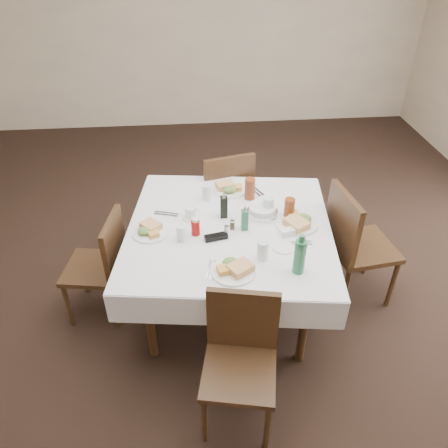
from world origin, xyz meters
name	(u,v)px	position (x,y,z in m)	size (l,w,h in m)	color
ground_plane	(229,287)	(0.00, 0.00, 0.00)	(7.00, 7.00, 0.00)	black
room_shell	(230,82)	(0.00, 0.00, 1.71)	(6.04, 7.04, 2.80)	#BCAB97
dining_table	(229,235)	(-0.02, -0.18, 0.69)	(1.59, 1.59, 0.76)	#311B13
chair_north	(225,193)	(0.03, 0.64, 0.53)	(0.54, 0.54, 0.94)	#311B13
chair_south	(241,351)	(-0.04, -1.05, 0.50)	(0.49, 0.49, 0.88)	#311B13
chair_east	(353,240)	(0.92, -0.16, 0.55)	(0.51, 0.51, 0.97)	#311B13
chair_west	(104,261)	(-0.93, -0.16, 0.49)	(0.47, 0.47, 0.86)	#311B13
meal_north	(229,188)	(0.03, 0.30, 0.78)	(0.27, 0.27, 0.06)	white
meal_south	(234,268)	(-0.04, -0.65, 0.79)	(0.28, 0.28, 0.06)	white
meal_east	(297,222)	(0.46, -0.21, 0.79)	(0.30, 0.30, 0.07)	white
meal_west	(150,230)	(-0.57, -0.21, 0.78)	(0.25, 0.25, 0.06)	white
side_plate_a	(195,206)	(-0.25, 0.10, 0.77)	(0.14, 0.14, 0.01)	white
side_plate_b	(284,247)	(0.31, -0.46, 0.77)	(0.14, 0.14, 0.01)	white
water_n	(207,192)	(-0.15, 0.19, 0.82)	(0.07, 0.07, 0.12)	silver
water_s	(263,250)	(0.15, -0.55, 0.83)	(0.07, 0.07, 0.14)	silver
water_e	(268,206)	(0.27, -0.06, 0.83)	(0.08, 0.08, 0.14)	silver
water_w	(181,233)	(-0.35, -0.31, 0.82)	(0.06, 0.06, 0.11)	silver
iced_tea_a	(250,189)	(0.17, 0.17, 0.85)	(0.08, 0.08, 0.17)	brown
iced_tea_b	(289,208)	(0.42, -0.11, 0.84)	(0.07, 0.07, 0.15)	brown
bread_basket	(262,211)	(0.23, -0.06, 0.80)	(0.22, 0.22, 0.07)	silver
oil_cruet_dark	(224,206)	(-0.05, -0.06, 0.85)	(0.05, 0.05, 0.21)	black
oil_cruet_green	(245,219)	(0.08, -0.22, 0.85)	(0.05, 0.05, 0.20)	#276741
ketchup_bottle	(196,227)	(-0.26, -0.25, 0.82)	(0.06, 0.06, 0.13)	#980B0A
salt_shaker	(227,231)	(-0.05, -0.28, 0.80)	(0.03, 0.03, 0.08)	white
pepper_shaker	(232,225)	(0.00, -0.22, 0.80)	(0.03, 0.03, 0.07)	#3D3123
coffee_mug	(191,213)	(-0.28, -0.06, 0.80)	(0.12, 0.12, 0.09)	white
sunglasses	(216,237)	(-0.12, -0.32, 0.78)	(0.17, 0.08, 0.03)	black
green_bottle	(300,256)	(0.35, -0.69, 0.88)	(0.07, 0.07, 0.28)	#276741
sugar_caddy	(287,232)	(0.36, -0.32, 0.79)	(0.11, 0.08, 0.05)	white
cutlery_n	(255,190)	(0.23, 0.28, 0.77)	(0.13, 0.21, 0.01)	silver
cutlery_s	(211,270)	(-0.18, -0.63, 0.77)	(0.08, 0.18, 0.01)	silver
cutlery_e	(298,244)	(0.42, -0.43, 0.77)	(0.19, 0.05, 0.01)	silver
cutlery_w	(166,214)	(-0.46, 0.00, 0.77)	(0.18, 0.10, 0.01)	silver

